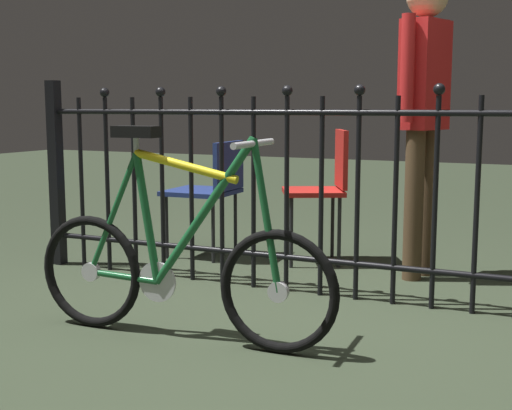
% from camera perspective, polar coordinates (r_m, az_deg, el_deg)
% --- Properties ---
extents(ground_plane, '(20.00, 20.00, 0.00)m').
position_cam_1_polar(ground_plane, '(3.10, 1.24, -10.85)').
color(ground_plane, '#2E3827').
extents(iron_fence, '(3.71, 0.07, 1.17)m').
position_cam_1_polar(iron_fence, '(3.68, 5.02, 1.54)').
color(iron_fence, black).
rests_on(iron_fence, ground).
extents(bicycle, '(1.43, 0.40, 0.92)m').
position_cam_1_polar(bicycle, '(3.02, -6.36, -4.99)').
color(bicycle, black).
rests_on(bicycle, ground).
extents(chair_navy, '(0.45, 0.45, 0.78)m').
position_cam_1_polar(chair_navy, '(4.65, -3.67, 1.62)').
color(chair_navy, black).
rests_on(chair_navy, ground).
extents(chair_red, '(0.51, 0.51, 0.86)m').
position_cam_1_polar(chair_red, '(4.48, 5.68, 1.90)').
color(chair_red, black).
rests_on(chair_red, ground).
extents(person_visitor, '(0.26, 0.46, 1.74)m').
position_cam_1_polar(person_visitor, '(4.15, 13.60, 8.48)').
color(person_visitor, '#4C3823').
rests_on(person_visitor, ground).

